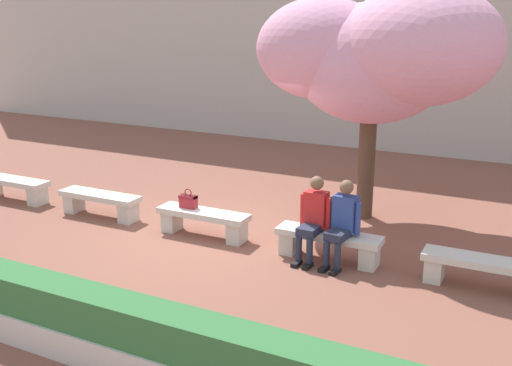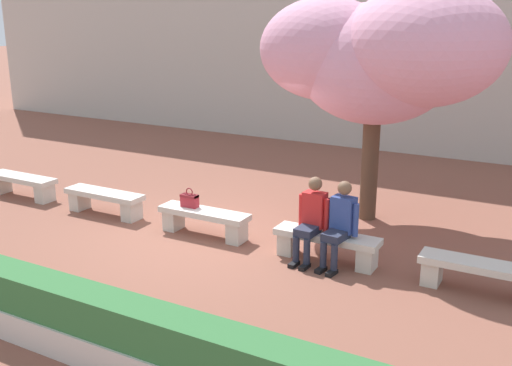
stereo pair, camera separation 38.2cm
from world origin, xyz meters
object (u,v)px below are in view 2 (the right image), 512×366
Objects in this scene: cherry_tree_main at (383,54)px; stone_bench_center at (204,219)px; handbag at (190,200)px; person_seated_right at (340,221)px; stone_bench_west_end at (22,183)px; stone_bench_near_west at (105,199)px; stone_bench_east_end at (481,273)px; person_seated_left at (312,216)px; stone_bench_near_east at (327,243)px.

stone_bench_center is at bearing -136.97° from cherry_tree_main.
stone_bench_center is 4.80× the size of handbag.
person_seated_right reaches higher than handbag.
stone_bench_west_end is 2.23m from stone_bench_near_west.
stone_bench_near_west is 2.23m from stone_bench_center.
handbag is at bearing 174.73° from stone_bench_center.
stone_bench_east_end is 4.05m from cherry_tree_main.
person_seated_right is (0.46, 0.00, 0.00)m from person_seated_left.
handbag is 0.08× the size of cherry_tree_main.
cherry_tree_main is (-2.19, 2.12, 2.67)m from stone_bench_east_end.
person_seated_left is at bearing -0.73° from stone_bench_near_west.
stone_bench_east_end is 1.26× the size of person_seated_left.
cherry_tree_main is at bearing 17.49° from stone_bench_west_end.
stone_bench_near_west is at bearing 180.00° from stone_bench_east_end.
stone_bench_center and stone_bench_near_east have the same top height.
stone_bench_center is 1.26× the size of person_seated_right.
stone_bench_near_west and stone_bench_near_east have the same top height.
person_seated_left is 2.30m from handbag.
person_seated_right is 3.81× the size of handbag.
stone_bench_near_east is 2.23m from stone_bench_east_end.
cherry_tree_main is (4.50, 2.12, 2.67)m from stone_bench_near_west.
stone_bench_west_end is 4.16m from handbag.
person_seated_left is (6.45, -0.05, 0.40)m from stone_bench_west_end.
stone_bench_near_west and stone_bench_center have the same top height.
handbag is at bearing -140.96° from cherry_tree_main.
stone_bench_center is 1.00× the size of stone_bench_east_end.
person_seated_left is 0.31× the size of cherry_tree_main.
person_seated_left is 1.00× the size of person_seated_right.
cherry_tree_main reaches higher than person_seated_left.
stone_bench_east_end is at bearing 0.00° from stone_bench_near_west.
handbag is at bearing 179.36° from stone_bench_near_east.
cherry_tree_main is (2.27, 2.12, 2.67)m from stone_bench_center.
stone_bench_west_end is at bearing 179.56° from person_seated_right.
cherry_tree_main is at bearing 43.03° from stone_bench_center.
person_seated_left is at bearing -97.30° from cherry_tree_main.
stone_bench_center is 4.45m from stone_bench_east_end.
handbag reaches higher than stone_bench_near_east.
stone_bench_near_east is at bearing 0.00° from stone_bench_near_west.
person_seated_right reaches higher than stone_bench_east_end.
person_seated_left reaches higher than stone_bench_west_end.
person_seated_right is at bearing -13.38° from stone_bench_near_east.
stone_bench_east_end is (6.68, 0.00, 0.00)m from stone_bench_near_west.
stone_bench_center is 2.48m from person_seated_right.
cherry_tree_main reaches higher than person_seated_right.
stone_bench_east_end is 0.39× the size of cherry_tree_main.
stone_bench_near_east is (6.68, 0.00, 0.00)m from stone_bench_west_end.
stone_bench_center is at bearing 178.76° from person_seated_right.
stone_bench_center is at bearing 0.00° from stone_bench_west_end.
person_seated_left is at bearing -167.25° from stone_bench_near_east.
handbag is at bearing 0.39° from stone_bench_west_end.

